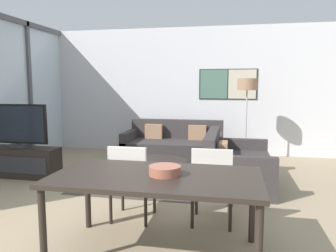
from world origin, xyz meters
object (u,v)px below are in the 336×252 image
object	(u,v)px
sofa_main	(174,148)
coffee_table	(157,166)
fruit_bowl	(165,170)
television	(17,126)
dining_chair_left	(131,177)
floor_lamp	(247,91)
dining_table	(156,182)
tv_console	(19,162)
sofa_side	(233,167)
dining_chair_centre	(212,180)

from	to	relation	value
sofa_main	coffee_table	distance (m)	1.50
fruit_bowl	television	bearing A→B (deg)	145.16
dining_chair_left	floor_lamp	size ratio (longest dim) A/B	0.53
dining_table	fruit_bowl	bearing A→B (deg)	7.62
tv_console	fruit_bowl	world-z (taller)	fruit_bowl
tv_console	coffee_table	distance (m)	2.35
coffee_table	fruit_bowl	size ratio (longest dim) A/B	3.43
sofa_main	fruit_bowl	xyz separation A→B (m)	(0.59, -3.70, 0.52)
tv_console	fruit_bowl	size ratio (longest dim) A/B	4.80
sofa_side	fruit_bowl	distance (m)	2.43
sofa_side	dining_chair_left	distance (m)	2.00
tv_console	sofa_main	size ratio (longest dim) A/B	0.70
dining_chair_left	dining_table	bearing A→B (deg)	-56.35
fruit_bowl	coffee_table	bearing A→B (deg)	105.03
floor_lamp	sofa_main	bearing A→B (deg)	-179.50
coffee_table	floor_lamp	world-z (taller)	floor_lamp
television	fruit_bowl	size ratio (longest dim) A/B	3.79
television	sofa_side	xyz separation A→B (m)	(3.53, 0.26, -0.59)
tv_console	dining_table	size ratio (longest dim) A/B	0.74
floor_lamp	dining_chair_centre	bearing A→B (deg)	-98.58
dining_chair_centre	television	bearing A→B (deg)	158.29
sofa_side	dining_chair_centre	world-z (taller)	dining_chair_centre
dining_table	tv_console	bearing A→B (deg)	144.32
sofa_side	fruit_bowl	bearing A→B (deg)	165.56
dining_table	dining_chair_centre	world-z (taller)	dining_chair_centre
television	sofa_side	size ratio (longest dim) A/B	0.68
sofa_side	dining_chair_left	xyz separation A→B (m)	(-1.12, -1.64, 0.24)
sofa_side	floor_lamp	world-z (taller)	floor_lamp
sofa_side	coffee_table	world-z (taller)	sofa_side
sofa_main	dining_chair_centre	distance (m)	3.14
coffee_table	sofa_side	bearing A→B (deg)	5.09
sofa_side	coffee_table	distance (m)	1.19
dining_table	coffee_table	bearing A→B (deg)	103.08
dining_table	floor_lamp	size ratio (longest dim) A/B	1.11
dining_chair_left	floor_lamp	bearing A→B (deg)	66.11
dining_table	floor_lamp	distance (m)	3.90
tv_console	dining_table	bearing A→B (deg)	-35.68
fruit_bowl	dining_chair_left	bearing A→B (deg)	128.37
television	sofa_side	distance (m)	3.59
dining_chair_centre	coffee_table	bearing A→B (deg)	123.20
sofa_main	floor_lamp	xyz separation A→B (m)	(1.41, 0.01, 1.16)
television	dining_table	xyz separation A→B (m)	(2.86, -2.05, -0.18)
television	fruit_bowl	bearing A→B (deg)	-34.84
television	coffee_table	size ratio (longest dim) A/B	1.10
tv_console	dining_chair_centre	bearing A→B (deg)	-21.70
sofa_side	floor_lamp	xyz separation A→B (m)	(0.23, 1.41, 1.16)
dining_chair_left	dining_chair_centre	xyz separation A→B (m)	(0.90, 0.06, 0.00)
dining_chair_left	tv_console	bearing A→B (deg)	150.24
coffee_table	dining_chair_centre	world-z (taller)	dining_chair_centre
coffee_table	dining_chair_centre	distance (m)	1.78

